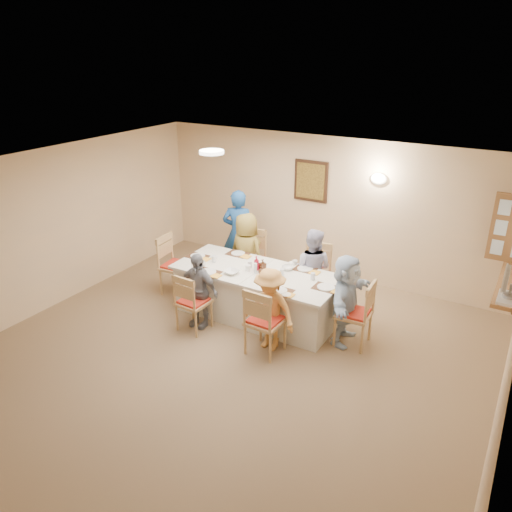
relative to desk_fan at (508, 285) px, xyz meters
The scene contains 48 objects.
ground 3.62m from the desk_fan, 161.29° to the right, with size 7.00×7.00×0.00m, color #80654A.
room_walls 3.27m from the desk_fan, 161.29° to the right, with size 7.00×7.00×7.00m.
wall_picture 4.17m from the desk_fan, 144.63° to the left, with size 0.62×0.05×0.72m.
wall_sconce 3.27m from the desk_fan, 132.63° to the left, with size 0.26×0.09×0.18m, color white.
ceiling_light 4.23m from the desk_fan, behind, with size 0.36×0.36×0.05m, color white.
hatch_sill 1.47m from the desk_fan, 90.42° to the left, with size 0.30×1.50×0.05m, color brown.
shutter_door 2.12m from the desk_fan, 94.07° to the left, with size 0.55×0.04×1.00m, color brown.
fan_shelf 0.15m from the desk_fan, ahead, with size 0.22×0.36×0.03m, color white.
desk_fan is the anchor object (origin of this frame).
dining_table 3.57m from the desk_fan, behind, with size 2.54×1.08×0.76m, color silver.
chair_back_left 4.27m from the desk_fan, 162.42° to the left, with size 0.49×0.49×1.01m, color tan, non-canonical shape.
chair_back_right 3.19m from the desk_fan, 155.52° to the left, with size 0.48×0.48×1.00m, color tan, non-canonical shape.
chair_front_left 4.11m from the desk_fan, behind, with size 0.44×0.44×0.92m, color tan, non-canonical shape.
chair_front_right 2.96m from the desk_fan, behind, with size 0.48×0.48×0.99m, color tan, non-canonical shape.
chair_left_end 5.02m from the desk_fan, behind, with size 0.49×0.49×1.01m, color tan, non-canonical shape.
chair_right_end 2.13m from the desk_fan, 165.94° to the left, with size 0.47×0.47×0.98m, color tan, non-canonical shape.
diner_back_left 4.19m from the desk_fan, 164.02° to the left, with size 0.73×0.53×1.37m, color olive.
diner_back_right 3.10m from the desk_fan, 157.63° to the left, with size 0.69×0.56×1.32m, color #AAAAC9.
diner_front_left 4.07m from the desk_fan, behind, with size 0.69×0.30×1.16m, color gray.
diner_front_right 2.91m from the desk_fan, behind, with size 0.81×0.51×1.19m, color #D99548.
diner_right_end 2.17m from the desk_fan, 166.86° to the left, with size 0.46×1.24×1.31m, color silver.
caregiver 4.74m from the desk_fan, 160.00° to the left, with size 0.67×0.55×1.59m, color #1D4F97.
placemat_fl 4.02m from the desk_fan, behind, with size 0.37×0.27×0.01m, color #472B19.
plate_fl 4.02m from the desk_fan, behind, with size 0.25×0.25×0.02m, color white.
napkin_fl 3.84m from the desk_fan, behind, with size 0.14×0.14×0.01m, color #F5AD33.
placemat_fr 2.85m from the desk_fan, behind, with size 0.38×0.28×0.01m, color #472B19.
plate_fr 2.85m from the desk_fan, behind, with size 0.23×0.23×0.01m, color white.
napkin_fr 2.68m from the desk_fan, behind, with size 0.13×0.13×0.01m, color #F5AD33.
placemat_bl 4.11m from the desk_fan, 167.57° to the left, with size 0.36×0.27×0.01m, color #472B19.
plate_bl 4.11m from the desk_fan, 167.57° to the left, with size 0.22×0.22×0.01m, color white.
napkin_bl 3.93m from the desk_fan, 167.72° to the left, with size 0.15×0.15×0.01m, color #F5AD33.
placemat_br 2.98m from the desk_fan, 162.42° to the left, with size 0.33×0.25×0.01m, color #472B19.
plate_br 2.98m from the desk_fan, 162.42° to the left, with size 0.23×0.23×0.01m, color white.
napkin_br 2.80m from the desk_fan, 162.28° to the left, with size 0.15×0.15×0.01m, color #F5AD33.
placemat_le 4.53m from the desk_fan, behind, with size 0.35×0.26×0.01m, color #472B19.
plate_le 4.53m from the desk_fan, behind, with size 0.24×0.24×0.01m, color white.
napkin_le 4.35m from the desk_fan, behind, with size 0.15×0.15×0.01m, color #F5AD33.
placemat_re 2.40m from the desk_fan, 168.58° to the left, with size 0.36×0.27×0.01m, color #472B19.
plate_re 2.40m from the desk_fan, 168.58° to the left, with size 0.25×0.25×0.02m, color white.
napkin_re 2.22m from the desk_fan, 168.95° to the left, with size 0.14×0.14×0.01m, color #F5AD33.
teacup_a 4.21m from the desk_fan, behind, with size 0.15×0.15×0.10m, color white.
teacup_b 3.19m from the desk_fan, 162.30° to the left, with size 0.09×0.09×0.08m, color white.
bowl_a 3.70m from the desk_fan, behind, with size 0.24×0.24×0.05m, color white.
bowl_b 3.15m from the desk_fan, 166.25° to the left, with size 0.18×0.18×0.06m, color white.
condiment_ketchup 3.46m from the desk_fan, behind, with size 0.09×0.09×0.23m, color #AB0E24.
condiment_brown 3.39m from the desk_fan, behind, with size 0.11×0.11×0.18m, color #422311.
condiment_malt 3.32m from the desk_fan, behind, with size 0.14×0.14×0.14m, color #422311.
drinking_glass 3.60m from the desk_fan, behind, with size 0.07×0.07×0.10m, color silver.
Camera 1 is at (3.19, -4.38, 3.88)m, focal length 35.00 mm.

